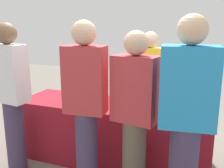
# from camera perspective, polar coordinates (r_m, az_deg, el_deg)

# --- Properties ---
(ground_plane) EXTENTS (12.00, 12.00, 0.00)m
(ground_plane) POSITION_cam_1_polar(r_m,az_deg,el_deg) (3.43, 0.00, -16.32)
(ground_plane) COLOR slate
(tasting_table) EXTENTS (2.31, 0.70, 0.74)m
(tasting_table) POSITION_cam_1_polar(r_m,az_deg,el_deg) (3.26, 0.00, -10.66)
(tasting_table) COLOR maroon
(tasting_table) RESTS_ON ground_plane
(wine_bottle_0) EXTENTS (0.07, 0.07, 0.32)m
(wine_bottle_0) POSITION_cam_1_polar(r_m,az_deg,el_deg) (3.47, -7.98, -0.85)
(wine_bottle_0) COLOR black
(wine_bottle_0) RESTS_ON tasting_table
(wine_bottle_1) EXTENTS (0.08, 0.08, 0.30)m
(wine_bottle_1) POSITION_cam_1_polar(r_m,az_deg,el_deg) (3.38, -4.94, -1.25)
(wine_bottle_1) COLOR black
(wine_bottle_1) RESTS_ON tasting_table
(wine_bottle_2) EXTENTS (0.08, 0.08, 0.30)m
(wine_bottle_2) POSITION_cam_1_polar(r_m,az_deg,el_deg) (3.24, 1.94, -1.84)
(wine_bottle_2) COLOR black
(wine_bottle_2) RESTS_ON tasting_table
(wine_bottle_3) EXTENTS (0.07, 0.07, 0.31)m
(wine_bottle_3) POSITION_cam_1_polar(r_m,az_deg,el_deg) (3.15, 5.92, -2.31)
(wine_bottle_3) COLOR black
(wine_bottle_3) RESTS_ON tasting_table
(wine_bottle_4) EXTENTS (0.07, 0.07, 0.32)m
(wine_bottle_4) POSITION_cam_1_polar(r_m,az_deg,el_deg) (3.08, 7.59, -2.54)
(wine_bottle_4) COLOR black
(wine_bottle_4) RESTS_ON tasting_table
(wine_bottle_5) EXTENTS (0.08, 0.08, 0.32)m
(wine_bottle_5) POSITION_cam_1_polar(r_m,az_deg,el_deg) (3.00, 13.86, -3.36)
(wine_bottle_5) COLOR black
(wine_bottle_5) RESTS_ON tasting_table
(wine_bottle_6) EXTENTS (0.07, 0.07, 0.31)m
(wine_bottle_6) POSITION_cam_1_polar(r_m,az_deg,el_deg) (3.03, 17.37, -3.45)
(wine_bottle_6) COLOR black
(wine_bottle_6) RESTS_ON tasting_table
(wine_glass_0) EXTENTS (0.08, 0.08, 0.14)m
(wine_glass_0) POSITION_cam_1_polar(r_m,az_deg,el_deg) (3.05, -5.71, -2.96)
(wine_glass_0) COLOR silver
(wine_glass_0) RESTS_ON tasting_table
(wine_glass_1) EXTENTS (0.07, 0.07, 0.13)m
(wine_glass_1) POSITION_cam_1_polar(r_m,az_deg,el_deg) (3.00, 0.51, -3.41)
(wine_glass_1) COLOR silver
(wine_glass_1) RESTS_ON tasting_table
(wine_glass_2) EXTENTS (0.07, 0.07, 0.13)m
(wine_glass_2) POSITION_cam_1_polar(r_m,az_deg,el_deg) (2.93, 5.00, -3.92)
(wine_glass_2) COLOR silver
(wine_glass_2) RESTS_ON tasting_table
(wine_glass_3) EXTENTS (0.07, 0.07, 0.13)m
(wine_glass_3) POSITION_cam_1_polar(r_m,az_deg,el_deg) (2.88, 10.66, -4.30)
(wine_glass_3) COLOR silver
(wine_glass_3) RESTS_ON tasting_table
(ice_bucket) EXTENTS (0.21, 0.21, 0.18)m
(ice_bucket) POSITION_cam_1_polar(r_m,az_deg,el_deg) (2.91, 15.91, -4.53)
(ice_bucket) COLOR silver
(ice_bucket) RESTS_ON tasting_table
(server_pouring) EXTENTS (0.37, 0.22, 1.58)m
(server_pouring) POSITION_cam_1_polar(r_m,az_deg,el_deg) (3.63, 8.07, -0.02)
(server_pouring) COLOR brown
(server_pouring) RESTS_ON ground_plane
(guest_0) EXTENTS (0.41, 0.26, 1.69)m
(guest_0) POSITION_cam_1_polar(r_m,az_deg,el_deg) (3.10, -21.03, -1.97)
(guest_0) COLOR #3F3351
(guest_0) RESTS_ON ground_plane
(guest_1) EXTENTS (0.41, 0.26, 1.72)m
(guest_1) POSITION_cam_1_polar(r_m,az_deg,el_deg) (2.52, -5.77, -4.19)
(guest_1) COLOR #3F3351
(guest_1) RESTS_ON ground_plane
(guest_2) EXTENTS (0.44, 0.29, 1.63)m
(guest_2) POSITION_cam_1_polar(r_m,az_deg,el_deg) (2.42, 4.98, -6.40)
(guest_2) COLOR brown
(guest_2) RESTS_ON ground_plane
(guest_3) EXTENTS (0.47, 0.30, 1.76)m
(guest_3) POSITION_cam_1_polar(r_m,az_deg,el_deg) (2.21, 15.88, -6.96)
(guest_3) COLOR #3F3351
(guest_3) RESTS_ON ground_plane
(menu_board) EXTENTS (0.49, 0.05, 0.73)m
(menu_board) POSITION_cam_1_polar(r_m,az_deg,el_deg) (3.94, 14.57, -6.84)
(menu_board) COLOR white
(menu_board) RESTS_ON ground_plane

